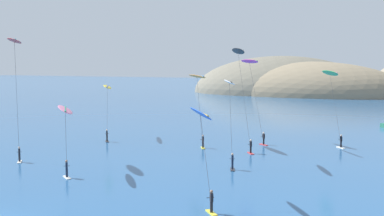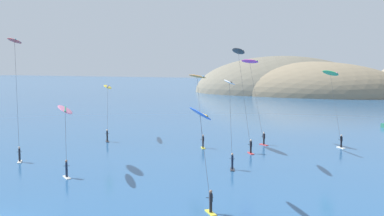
{
  "view_description": "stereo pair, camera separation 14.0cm",
  "coord_description": "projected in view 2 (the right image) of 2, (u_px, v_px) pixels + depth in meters",
  "views": [
    {
      "loc": [
        25.37,
        -22.9,
        10.75
      ],
      "look_at": [
        3.41,
        25.94,
        5.73
      ],
      "focal_mm": 45.0,
      "sensor_mm": 36.0,
      "label": 1
    },
    {
      "loc": [
        25.5,
        -22.84,
        10.75
      ],
      "look_at": [
        3.41,
        25.94,
        5.73
      ],
      "focal_mm": 45.0,
      "sensor_mm": 36.0,
      "label": 2
    }
  ],
  "objects": [
    {
      "name": "kitesurfer_yellow",
      "position": [
        108.0,
        90.0,
        69.71
      ],
      "size": [
        5.37,
        7.75,
        7.63
      ],
      "color": "#2D2D33",
      "rests_on": "ground"
    },
    {
      "name": "kitesurfer_orange",
      "position": [
        197.0,
        81.0,
        62.44
      ],
      "size": [
        5.08,
        5.6,
        9.32
      ],
      "color": "yellow",
      "rests_on": "ground"
    },
    {
      "name": "headland_island",
      "position": [
        328.0,
        94.0,
        166.69
      ],
      "size": [
        110.39,
        50.88,
        29.8
      ],
      "color": "#84755B",
      "rests_on": "ground"
    },
    {
      "name": "kitesurfer_pink",
      "position": [
        65.0,
        114.0,
        46.48
      ],
      "size": [
        4.67,
        5.29,
        6.71
      ],
      "color": "silver",
      "rests_on": "ground"
    },
    {
      "name": "kitesurfer_blue",
      "position": [
        201.0,
        120.0,
        37.31
      ],
      "size": [
        4.98,
        6.37,
        7.34
      ],
      "color": "yellow",
      "rests_on": "ground"
    },
    {
      "name": "kitesurfer_green",
      "position": [
        331.0,
        78.0,
        64.88
      ],
      "size": [
        4.77,
        8.23,
        9.85
      ],
      "color": "silver",
      "rests_on": "ground"
    },
    {
      "name": "kitesurfer_magenta",
      "position": [
        251.0,
        69.0,
        66.16
      ],
      "size": [
        5.94,
        6.11,
        11.33
      ],
      "color": "red",
      "rests_on": "ground"
    },
    {
      "name": "kitesurfer_red",
      "position": [
        15.0,
        49.0,
        53.58
      ],
      "size": [
        5.17,
        5.05,
        13.58
      ],
      "color": "silver",
      "rests_on": "ground"
    },
    {
      "name": "kitesurfer_white",
      "position": [
        230.0,
        89.0,
        51.46
      ],
      "size": [
        3.78,
        7.03,
        9.03
      ],
      "color": "#2D2D33",
      "rests_on": "ground"
    },
    {
      "name": "kitesurfer_black",
      "position": [
        239.0,
        60.0,
        61.51
      ],
      "size": [
        5.82,
        8.02,
        12.75
      ],
      "color": "red",
      "rests_on": "ground"
    }
  ]
}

